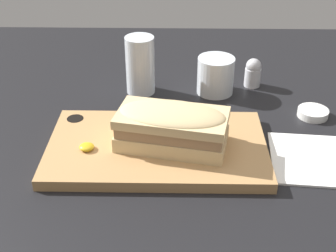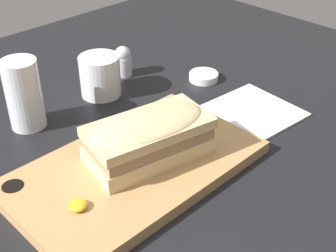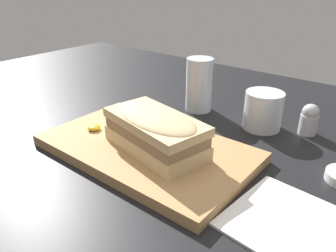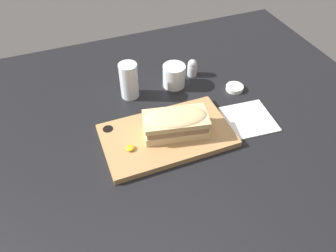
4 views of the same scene
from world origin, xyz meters
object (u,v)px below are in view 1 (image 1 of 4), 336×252
object	(u,v)px
water_glass	(140,69)
serving_board	(157,147)
sandwich	(172,125)
condiment_dish	(313,113)
wine_glass	(215,77)
salt_shaker	(253,73)
napkin	(315,159)

from	to	relation	value
water_glass	serving_board	bearing A→B (deg)	-79.33
sandwich	condiment_dish	xyz separation A→B (cm)	(27.34, 13.32, -4.96)
condiment_dish	sandwich	bearing A→B (deg)	-154.02
wine_glass	water_glass	bearing A→B (deg)	-179.88
wine_glass	salt_shaker	bearing A→B (deg)	21.00
napkin	sandwich	bearing A→B (deg)	176.42
napkin	condiment_dish	xyz separation A→B (cm)	(3.24, 14.83, 0.55)
sandwich	napkin	size ratio (longest dim) A/B	1.22
water_glass	salt_shaker	bearing A→B (deg)	7.63
wine_glass	napkin	size ratio (longest dim) A/B	0.48
serving_board	wine_glass	world-z (taller)	wine_glass
serving_board	condiment_dish	world-z (taller)	serving_board
wine_glass	condiment_dish	bearing A→B (deg)	-28.41
water_glass	condiment_dish	xyz separation A→B (cm)	(34.28, -9.95, -4.55)
water_glass	wine_glass	size ratio (longest dim) A/B	1.57
serving_board	napkin	size ratio (longest dim) A/B	2.31
serving_board	wine_glass	bearing A→B (deg)	63.26
serving_board	water_glass	world-z (taller)	water_glass
salt_shaker	condiment_dish	distance (cm)	16.79
napkin	water_glass	bearing A→B (deg)	141.40
sandwich	salt_shaker	distance (cm)	31.72
salt_shaker	condiment_dish	world-z (taller)	salt_shaker
serving_board	water_glass	size ratio (longest dim) A/B	3.05
wine_glass	sandwich	bearing A→B (deg)	-110.85
water_glass	napkin	size ratio (longest dim) A/B	0.76
serving_board	wine_glass	size ratio (longest dim) A/B	4.79
water_glass	wine_glass	xyz separation A→B (cm)	(15.82, 0.03, -1.82)
serving_board	condiment_dish	xyz separation A→B (cm)	(29.98, 12.88, -0.21)
serving_board	salt_shaker	bearing A→B (deg)	52.69
serving_board	salt_shaker	xyz separation A→B (cm)	(19.87, 26.07, 2.19)
napkin	serving_board	bearing A→B (deg)	175.83
sandwich	napkin	bearing A→B (deg)	-3.58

